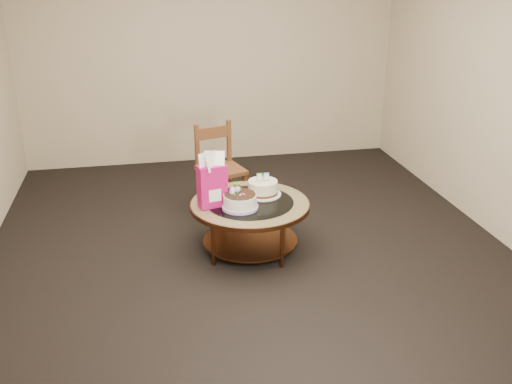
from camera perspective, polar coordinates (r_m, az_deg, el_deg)
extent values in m
plane|color=black|center=(5.02, -0.58, -5.78)|extent=(5.00, 5.00, 0.00)
cube|color=#BCAA8E|center=(6.98, -4.56, 13.49)|extent=(4.50, 0.02, 2.60)
cube|color=#BCAA8E|center=(2.29, 11.11, -5.93)|extent=(4.50, 0.02, 2.60)
cube|color=#BCAA8E|center=(5.43, 23.70, 9.15)|extent=(0.02, 5.00, 2.60)
cylinder|color=#5A3119|center=(5.17, 2.77, -2.34)|extent=(0.04, 0.04, 0.42)
cylinder|color=#5A3119|center=(5.21, -3.47, -2.17)|extent=(0.04, 0.04, 0.42)
cylinder|color=#5A3119|center=(4.70, -4.30, -5.03)|extent=(0.04, 0.04, 0.42)
cylinder|color=#5A3119|center=(4.66, 2.63, -5.24)|extent=(0.04, 0.04, 0.42)
cylinder|color=#5A3119|center=(4.98, -0.59, -4.77)|extent=(0.82, 0.82, 0.02)
cylinder|color=#5A3119|center=(4.83, -0.60, -1.26)|extent=(1.02, 1.02, 0.04)
cylinder|color=#9C8156|center=(4.83, -0.60, -1.11)|extent=(1.00, 1.00, 0.01)
cylinder|color=black|center=(4.83, -0.60, -1.02)|extent=(0.74, 0.74, 0.01)
cylinder|color=#C69EDF|center=(4.70, -1.60, -1.49)|extent=(0.30, 0.30, 0.02)
cylinder|color=silver|center=(4.68, -1.60, -0.95)|extent=(0.27, 0.27, 0.12)
cylinder|color=black|center=(4.65, -1.61, -0.22)|extent=(0.26, 0.26, 0.01)
sphere|color=#C69EDF|center=(4.68, -2.34, 0.19)|extent=(0.05, 0.05, 0.05)
sphere|color=#C69EDF|center=(4.70, -1.83, 0.26)|extent=(0.05, 0.05, 0.05)
sphere|color=#C69EDF|center=(4.64, -2.39, -0.06)|extent=(0.04, 0.04, 0.04)
cone|color=#217D37|center=(4.67, -1.88, -0.05)|extent=(0.03, 0.04, 0.03)
cone|color=#217D37|center=(4.67, -2.66, -0.06)|extent=(0.04, 0.04, 0.03)
cone|color=#217D37|center=(4.72, -1.64, 0.20)|extent=(0.04, 0.04, 0.03)
cone|color=#217D37|center=(4.62, -2.12, -0.30)|extent=(0.04, 0.04, 0.03)
cylinder|color=white|center=(4.96, 0.68, -0.21)|extent=(0.32, 0.32, 0.01)
cylinder|color=#4D2D16|center=(4.95, 0.68, -0.03)|extent=(0.26, 0.26, 0.02)
cylinder|color=white|center=(4.93, 0.68, 0.60)|extent=(0.26, 0.26, 0.10)
cube|color=#4FB957|center=(4.90, 0.35, 1.49)|extent=(0.05, 0.01, 0.07)
cube|color=white|center=(4.90, 0.35, 1.49)|extent=(0.04, 0.01, 0.06)
cube|color=#448FE8|center=(4.91, 1.03, 1.53)|extent=(0.05, 0.01, 0.07)
cube|color=white|center=(4.91, 1.03, 1.53)|extent=(0.04, 0.01, 0.06)
cube|color=#CD135A|center=(4.69, -4.39, 0.62)|extent=(0.25, 0.17, 0.36)
cube|color=white|center=(4.72, -4.37, -0.09)|extent=(0.13, 0.15, 0.10)
cube|color=#EFE062|center=(5.03, -1.90, 0.07)|extent=(0.11, 0.11, 0.01)
cylinder|color=gold|center=(5.03, -1.90, 0.18)|extent=(0.12, 0.12, 0.01)
cylinder|color=olive|center=(5.01, -1.90, 0.56)|extent=(0.06, 0.06, 0.06)
cylinder|color=black|center=(5.00, -1.91, 0.94)|extent=(0.00, 0.00, 0.01)
cube|color=brown|center=(5.62, -3.50, 2.19)|extent=(0.51, 0.51, 0.04)
cube|color=brown|center=(5.49, -4.32, -0.79)|extent=(0.05, 0.05, 0.43)
cube|color=brown|center=(5.63, -1.10, -0.13)|extent=(0.05, 0.05, 0.43)
cube|color=brown|center=(5.78, -5.74, 0.40)|extent=(0.05, 0.05, 0.43)
cube|color=brown|center=(5.91, -2.64, 1.00)|extent=(0.05, 0.05, 0.43)
cube|color=brown|center=(5.64, -5.91, 4.55)|extent=(0.05, 0.05, 0.44)
cube|color=brown|center=(5.77, -2.72, 5.07)|extent=(0.05, 0.05, 0.44)
cube|color=brown|center=(5.67, -4.33, 5.93)|extent=(0.34, 0.13, 0.12)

